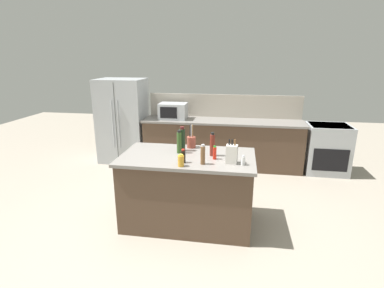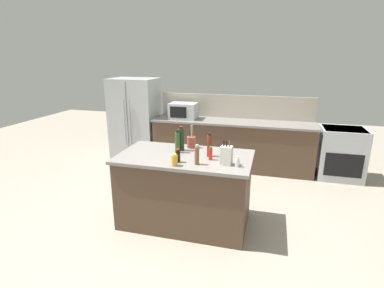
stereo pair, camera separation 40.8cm
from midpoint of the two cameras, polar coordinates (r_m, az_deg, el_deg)
The scene contains 17 objects.
ground_plane at distance 4.17m, azimuth 1.59°, elevation -14.55°, with size 14.00×14.00×0.00m, color gray.
back_counter_run at distance 5.94m, azimuth 9.49°, elevation -0.12°, with size 3.10×0.66×0.94m.
wall_backsplash at distance 6.09m, azimuth 10.12°, elevation 7.02°, with size 3.06×0.03×0.46m, color #B2A899.
kitchen_island at distance 3.95m, azimuth 1.64°, elevation -8.68°, with size 1.69×0.94×0.94m.
refrigerator at distance 6.42m, azimuth -8.95°, elevation 4.65°, with size 0.93×0.75×1.70m.
range_oven at distance 6.09m, azimuth 28.25°, elevation -1.55°, with size 0.76×0.65×0.92m.
microwave at distance 5.96m, azimuth 0.32°, elevation 6.34°, with size 0.53×0.39×0.31m.
knife_block at distance 3.48m, azimuth 9.92°, elevation -2.18°, with size 0.14×0.11×0.29m.
utensil_crock at distance 4.08m, azimuth 2.75°, elevation 0.41°, with size 0.12×0.12×0.32m.
hot_sauce_bottle at distance 3.62m, azimuth 6.79°, elevation -1.88°, with size 0.05×0.05×0.17m.
pepper_grinder at distance 3.44m, azimuth 4.35°, elevation -2.19°, with size 0.05×0.05×0.24m.
olive_oil_bottle at distance 3.85m, azimuth 0.23°, elevation 0.36°, with size 0.06×0.06×0.30m.
honey_jar at distance 3.40m, azimuth 0.07°, elevation -3.16°, with size 0.07×0.07×0.14m.
wine_bottle at distance 3.93m, azimuth 0.90°, elevation 0.89°, with size 0.08×0.08×0.33m.
soy_sauce_bottle at distance 3.51m, azimuth 0.63°, elevation -2.34°, with size 0.06×0.06×0.17m.
salt_shaker at distance 3.45m, azimuth 12.02°, elevation -3.47°, with size 0.05×0.05×0.12m.
vinegar_bottle at distance 3.72m, azimuth 6.49°, elevation -0.31°, with size 0.06×0.06×0.30m.
Camera 2 is at (1.03, -3.43, 2.16)m, focal length 28.00 mm.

